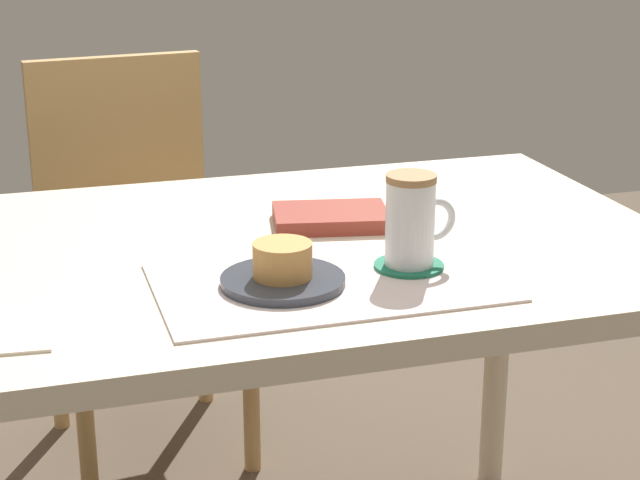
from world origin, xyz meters
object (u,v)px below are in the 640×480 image
pastry_plate (280,281)px  small_book (331,217)px  coffee_mug (412,220)px  wooden_chair (135,236)px  pastry (279,260)px  dining_table (253,290)px

pastry_plate → small_book: size_ratio=0.94×
coffee_mug → wooden_chair: bearing=106.6°
wooden_chair → pastry: bearing=89.3°
pastry → small_book: pastry is taller
pastry → wooden_chair: bearing=95.0°
dining_table → pastry_plate: 0.20m
coffee_mug → small_book: bearing=101.2°
pastry_plate → small_book: bearing=58.7°
dining_table → coffee_mug: 0.29m
coffee_mug → small_book: size_ratio=0.73×
wooden_chair → pastry_plate: bearing=89.3°
pastry → coffee_mug: size_ratio=0.62×
wooden_chair → coffee_mug: (0.28, -0.93, 0.30)m
pastry → coffee_mug: (0.19, 0.01, 0.03)m
wooden_chair → pastry_plate: 0.97m
dining_table → pastry: pastry is taller
wooden_chair → pastry_plate: wooden_chair is taller
dining_table → wooden_chair: bearing=96.5°
wooden_chair → coffee_mug: bearing=100.9°
dining_table → pastry: size_ratio=16.12×
wooden_chair → pastry_plate: size_ratio=5.09×
pastry → dining_table: bearing=88.6°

